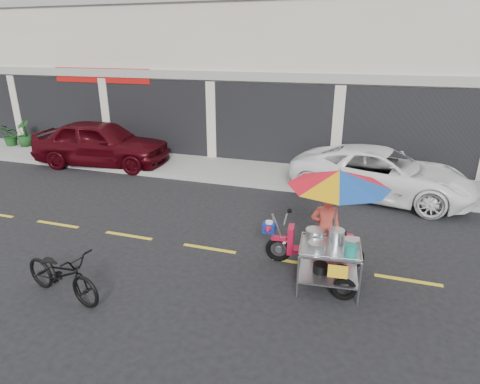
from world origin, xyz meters
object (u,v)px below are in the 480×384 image
(maroon_sedan, at_px, (102,143))
(white_pickup, at_px, (381,173))
(food_vendor_rig, at_px, (331,209))
(near_bicycle, at_px, (62,273))

(maroon_sedan, relative_size, white_pickup, 0.96)
(white_pickup, distance_m, food_vendor_rig, 4.99)
(white_pickup, bearing_deg, near_bicycle, 153.41)
(maroon_sedan, height_order, food_vendor_rig, food_vendor_rig)
(near_bicycle, height_order, food_vendor_rig, food_vendor_rig)
(maroon_sedan, bearing_deg, white_pickup, -97.21)
(maroon_sedan, relative_size, near_bicycle, 2.73)
(white_pickup, xyz_separation_m, near_bicycle, (-5.20, -6.85, -0.23))
(white_pickup, height_order, food_vendor_rig, food_vendor_rig)
(maroon_sedan, xyz_separation_m, white_pickup, (9.49, -0.24, -0.12))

